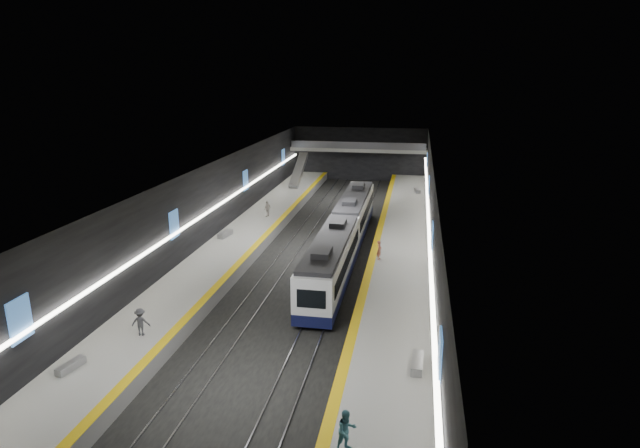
% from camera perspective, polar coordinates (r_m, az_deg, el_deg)
% --- Properties ---
extents(ground, '(70.00, 70.00, 0.00)m').
position_cam_1_polar(ground, '(49.01, -0.29, -3.14)').
color(ground, black).
rests_on(ground, ground).
extents(ceiling, '(20.00, 70.00, 0.04)m').
position_cam_1_polar(ceiling, '(47.01, -0.31, 6.12)').
color(ceiling, beige).
rests_on(ceiling, wall_left).
extents(wall_left, '(0.04, 70.00, 8.00)m').
position_cam_1_polar(wall_left, '(50.61, -11.50, 1.88)').
color(wall_left, black).
rests_on(wall_left, ground).
extents(wall_right, '(0.04, 70.00, 8.00)m').
position_cam_1_polar(wall_right, '(47.11, 11.74, 0.82)').
color(wall_right, black).
rests_on(wall_right, ground).
extents(wall_back, '(20.00, 0.04, 8.00)m').
position_cam_1_polar(wall_back, '(81.87, 4.26, 7.44)').
color(wall_back, black).
rests_on(wall_back, ground).
extents(platform_left, '(5.00, 70.00, 1.00)m').
position_cam_1_polar(platform_left, '(50.71, -8.66, -2.07)').
color(platform_left, slate).
rests_on(platform_left, ground).
extents(tile_surface_left, '(5.00, 70.00, 0.02)m').
position_cam_1_polar(tile_surface_left, '(50.55, -8.68, -1.52)').
color(tile_surface_left, '#9B9B97').
rests_on(tile_surface_left, platform_left).
extents(tactile_strip_left, '(0.60, 70.00, 0.02)m').
position_cam_1_polar(tactile_strip_left, '(49.90, -6.29, -1.65)').
color(tactile_strip_left, '#E5B80C').
rests_on(tactile_strip_left, platform_left).
extents(platform_right, '(5.00, 70.00, 1.00)m').
position_cam_1_polar(platform_right, '(48.11, 8.53, -3.06)').
color(platform_right, slate).
rests_on(platform_right, ground).
extents(tile_surface_right, '(5.00, 70.00, 0.02)m').
position_cam_1_polar(tile_surface_right, '(47.95, 8.56, -2.49)').
color(tile_surface_right, '#9B9B97').
rests_on(tile_surface_right, platform_right).
extents(tactile_strip_right, '(0.60, 70.00, 0.02)m').
position_cam_1_polar(tactile_strip_right, '(48.04, 5.93, -2.34)').
color(tactile_strip_right, '#E5B80C').
rests_on(tactile_strip_right, platform_right).
extents(rails, '(6.52, 70.00, 0.12)m').
position_cam_1_polar(rails, '(48.99, -0.29, -3.07)').
color(rails, gray).
rests_on(rails, ground).
extents(train, '(2.69, 30.05, 3.60)m').
position_cam_1_polar(train, '(47.63, 2.58, -0.95)').
color(train, '#0F1239').
rests_on(train, ground).
extents(ad_posters, '(19.94, 53.50, 2.20)m').
position_cam_1_polar(ad_posters, '(48.69, -0.08, 2.25)').
color(ad_posters, '#3C6EB5').
rests_on(ad_posters, wall_left).
extents(cove_light_left, '(0.25, 68.60, 0.12)m').
position_cam_1_polar(cove_light_left, '(50.59, -11.28, 1.65)').
color(cove_light_left, white).
rests_on(cove_light_left, wall_left).
extents(cove_light_right, '(0.25, 68.60, 0.12)m').
position_cam_1_polar(cove_light_right, '(47.15, 11.49, 0.60)').
color(cove_light_right, white).
rests_on(cove_light_right, wall_right).
extents(mezzanine_bridge, '(20.00, 3.00, 1.50)m').
position_cam_1_polar(mezzanine_bridge, '(79.68, 4.11, 7.97)').
color(mezzanine_bridge, gray).
rests_on(mezzanine_bridge, wall_left).
extents(escalator, '(1.20, 7.50, 3.92)m').
position_cam_1_polar(escalator, '(74.47, -2.29, 5.77)').
color(escalator, '#99999E').
rests_on(escalator, platform_left).
extents(bench_left_near, '(0.81, 1.75, 0.41)m').
position_cam_1_polar(bench_left_near, '(31.69, -25.05, -13.55)').
color(bench_left_near, '#99999E').
rests_on(bench_left_near, platform_left).
extents(bench_left_far, '(0.87, 2.09, 0.50)m').
position_cam_1_polar(bench_left_far, '(51.26, -10.08, -1.06)').
color(bench_left_far, '#99999E').
rests_on(bench_left_far, platform_left).
extents(bench_right_near, '(0.66, 2.09, 0.51)m').
position_cam_1_polar(bench_right_near, '(29.46, 10.34, -14.41)').
color(bench_right_near, '#99999E').
rests_on(bench_right_near, platform_right).
extents(bench_right_far, '(0.89, 2.02, 0.48)m').
position_cam_1_polar(bench_right_far, '(70.25, 10.31, 3.53)').
color(bench_right_far, '#99999E').
rests_on(bench_right_far, platform_right).
extents(passenger_right_a, '(0.48, 0.64, 1.62)m').
position_cam_1_polar(passenger_right_a, '(44.43, 6.34, -2.81)').
color(passenger_right_a, '#C26348').
rests_on(passenger_right_a, platform_right).
extents(passenger_right_b, '(1.13, 1.10, 1.84)m').
position_cam_1_polar(passenger_right_b, '(23.34, 2.85, -21.20)').
color(passenger_right_b, teal).
rests_on(passenger_right_b, platform_right).
extents(passenger_left_a, '(0.77, 1.10, 1.73)m').
position_cam_1_polar(passenger_left_a, '(57.54, -5.63, 1.61)').
color(passenger_left_a, beige).
rests_on(passenger_left_a, platform_left).
extents(passenger_left_b, '(1.19, 0.82, 1.69)m').
position_cam_1_polar(passenger_left_b, '(33.60, -18.59, -9.90)').
color(passenger_left_b, '#3B3C42').
rests_on(passenger_left_b, platform_left).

